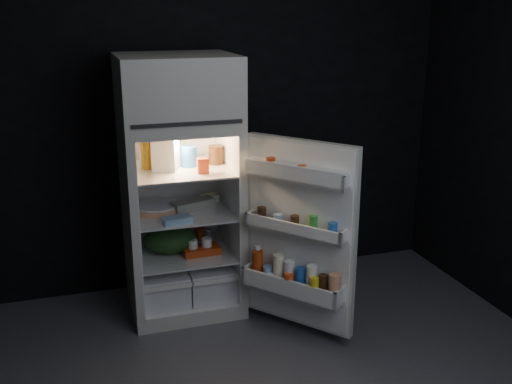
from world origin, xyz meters
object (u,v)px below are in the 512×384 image
object	(u,v)px
fridge_door	(298,239)
milk_jug	(166,152)
yogurt_tray	(201,250)
egg_carton	(193,205)
refrigerator	(179,177)

from	to	relation	value
fridge_door	milk_jug	xyz separation A→B (m)	(-0.71, 0.63, 0.47)
fridge_door	yogurt_tray	world-z (taller)	fridge_door
egg_carton	fridge_door	bearing A→B (deg)	-66.24
egg_carton	milk_jug	bearing A→B (deg)	158.16
refrigerator	fridge_door	world-z (taller)	refrigerator
egg_carton	yogurt_tray	bearing A→B (deg)	-84.41
refrigerator	yogurt_tray	bearing A→B (deg)	-50.06
refrigerator	milk_jug	bearing A→B (deg)	-155.63
refrigerator	yogurt_tray	distance (m)	0.53
fridge_door	milk_jug	distance (m)	1.06
refrigerator	egg_carton	bearing A→B (deg)	-35.54
egg_carton	refrigerator	bearing A→B (deg)	127.12
egg_carton	yogurt_tray	world-z (taller)	egg_carton
milk_jug	yogurt_tray	bearing A→B (deg)	0.29
fridge_door	egg_carton	xyz separation A→B (m)	(-0.54, 0.62, 0.08)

